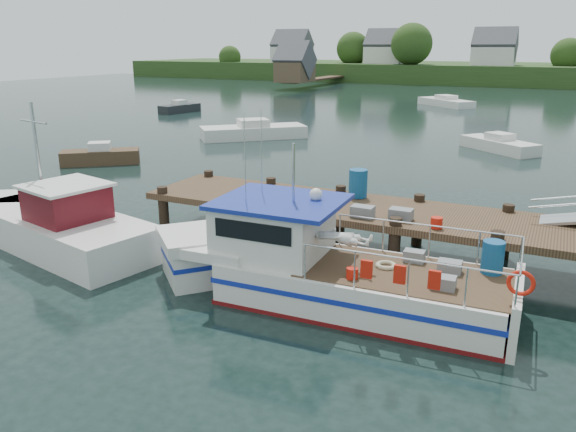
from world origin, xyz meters
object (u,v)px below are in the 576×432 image
at_px(moored_rowboat, 100,156).
at_px(moored_b, 499,144).
at_px(moored_e, 180,108).
at_px(lobster_boat, 317,267).
at_px(moored_d, 446,102).
at_px(work_boat, 54,224).
at_px(moored_a, 253,131).

height_order(moored_rowboat, moored_b, moored_rowboat).
height_order(moored_rowboat, moored_e, moored_rowboat).
bearing_deg(lobster_boat, moored_b, 83.30).
height_order(lobster_boat, moored_e, lobster_boat).
distance_m(moored_d, moored_e, 26.10).
relative_size(work_boat, moored_d, 1.32).
bearing_deg(moored_e, moored_a, -36.12).
bearing_deg(moored_a, moored_d, 51.44).
bearing_deg(moored_rowboat, lobster_boat, -40.03).
xyz_separation_m(moored_rowboat, moored_d, (10.38, 36.57, -0.01)).
xyz_separation_m(work_boat, moored_rowboat, (-7.66, 9.90, -0.27)).
xyz_separation_m(moored_a, moored_e, (-13.19, 9.86, -0.05)).
bearing_deg(lobster_boat, work_boat, 177.87).
xyz_separation_m(moored_a, moored_d, (7.37, 25.93, -0.06)).
relative_size(moored_rowboat, moored_d, 0.61).
xyz_separation_m(moored_rowboat, moored_b, (17.98, 12.75, -0.03)).
bearing_deg(moored_e, moored_d, 38.69).
distance_m(lobster_boat, moored_b, 22.67).
height_order(lobster_boat, moored_a, lobster_boat).
bearing_deg(lobster_boat, moored_rowboat, 146.40).
height_order(moored_rowboat, moored_d, moored_rowboat).
relative_size(moored_rowboat, moored_b, 0.81).
distance_m(work_boat, moored_e, 35.25).
bearing_deg(moored_e, moored_rowboat, -62.91).
height_order(moored_a, moored_e, moored_a).
xyz_separation_m(lobster_boat, work_boat, (-8.64, -0.05, -0.12)).
distance_m(lobster_boat, moored_a, 24.43).
relative_size(lobster_boat, moored_d, 1.50).
height_order(work_boat, moored_b, work_boat).
distance_m(moored_a, moored_e, 16.47).
bearing_deg(lobster_boat, moored_a, 120.54).
relative_size(work_boat, moored_a, 1.26).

